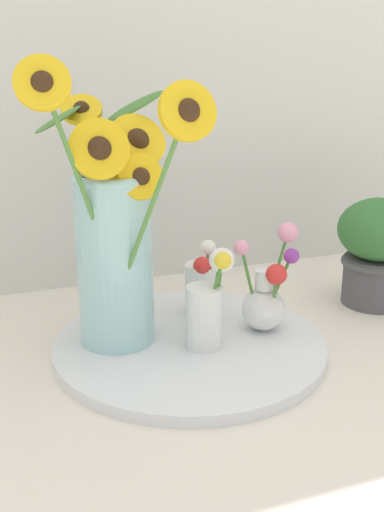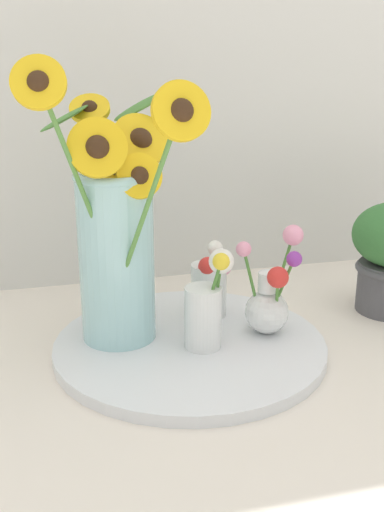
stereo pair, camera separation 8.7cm
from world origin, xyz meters
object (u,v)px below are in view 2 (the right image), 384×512
at_px(vase_small_center, 208,303).
at_px(vase_small_back, 210,285).
at_px(serving_tray, 192,345).
at_px(vase_bulb_right, 270,298).
at_px(mason_jar_sunflowers, 117,237).

xyz_separation_m(vase_small_center, vase_small_back, (0.04, 0.12, -0.02)).
xyz_separation_m(serving_tray, vase_small_center, (0.02, -0.02, 0.08)).
height_order(vase_small_center, vase_bulb_right, vase_bulb_right).
bearing_deg(vase_bulb_right, mason_jar_sunflowers, 169.30).
bearing_deg(mason_jar_sunflowers, vase_small_center, -27.63).
bearing_deg(vase_small_back, vase_bulb_right, -52.04).
xyz_separation_m(vase_small_center, vase_bulb_right, (0.11, 0.02, -0.01)).
height_order(serving_tray, vase_small_back, vase_small_back).
relative_size(vase_bulb_right, vase_small_back, 1.33).
relative_size(mason_jar_sunflowers, vase_small_back, 3.34).
distance_m(serving_tray, vase_small_center, 0.09).
bearing_deg(vase_small_back, vase_small_center, -107.78).
relative_size(serving_tray, mason_jar_sunflowers, 0.98).
bearing_deg(vase_small_back, serving_tray, -121.37).
relative_size(serving_tray, vase_bulb_right, 2.44).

